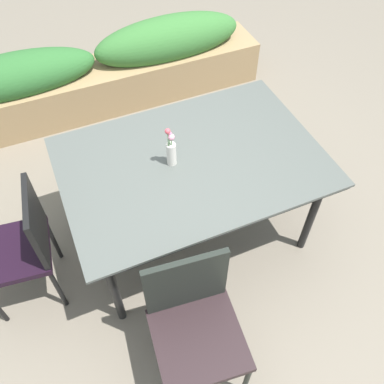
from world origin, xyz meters
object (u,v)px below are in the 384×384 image
chair_near_left (194,321)px  planter_box (100,74)px  dining_table (192,167)px  chair_end_left (23,244)px  flower_vase (171,150)px

chair_near_left → planter_box: size_ratio=0.29×
dining_table → chair_near_left: bearing=-112.7°
dining_table → planter_box: dining_table is taller
chair_end_left → planter_box: bearing=-20.9°
dining_table → planter_box: bearing=96.3°
dining_table → chair_near_left: chair_near_left is taller
chair_near_left → planter_box: (0.16, 2.46, -0.16)m
dining_table → planter_box: 1.70m
dining_table → chair_end_left: 1.07m
chair_end_left → flower_vase: flower_vase is taller
chair_near_left → planter_box: bearing=-87.4°
chair_end_left → flower_vase: size_ratio=3.13×
dining_table → flower_vase: 0.20m
chair_end_left → flower_vase: 1.00m
planter_box → chair_end_left: bearing=-117.6°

